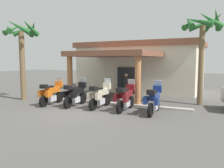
# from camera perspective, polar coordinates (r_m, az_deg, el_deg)

# --- Properties ---
(ground_plane) EXTENTS (80.00, 80.00, 0.00)m
(ground_plane) POSITION_cam_1_polar(r_m,az_deg,el_deg) (12.01, -8.21, -6.90)
(ground_plane) COLOR #514F4C
(motel_building) EXTENTS (10.72, 10.62, 4.17)m
(motel_building) POSITION_cam_1_polar(r_m,az_deg,el_deg) (20.41, 6.85, 4.46)
(motel_building) COLOR silver
(motel_building) RESTS_ON ground_plane
(motorcycle_orange) EXTENTS (0.73, 2.21, 1.61)m
(motorcycle_orange) POSITION_cam_1_polar(r_m,az_deg,el_deg) (14.20, -14.80, -2.19)
(motorcycle_orange) COLOR black
(motorcycle_orange) RESTS_ON ground_plane
(motorcycle_black) EXTENTS (0.70, 2.21, 1.61)m
(motorcycle_black) POSITION_cam_1_polar(r_m,az_deg,el_deg) (13.46, -9.11, -2.50)
(motorcycle_black) COLOR black
(motorcycle_black) RESTS_ON ground_plane
(motorcycle_cream) EXTENTS (0.72, 2.21, 1.61)m
(motorcycle_cream) POSITION_cam_1_polar(r_m,az_deg,el_deg) (12.81, -2.98, -2.86)
(motorcycle_cream) COLOR black
(motorcycle_cream) RESTS_ON ground_plane
(motorcycle_maroon) EXTENTS (0.70, 2.21, 1.61)m
(motorcycle_maroon) POSITION_cam_1_polar(r_m,az_deg,el_deg) (12.12, 3.38, -3.37)
(motorcycle_maroon) COLOR black
(motorcycle_maroon) RESTS_ON ground_plane
(motorcycle_blue) EXTENTS (0.71, 2.21, 1.61)m
(motorcycle_blue) POSITION_cam_1_polar(r_m,az_deg,el_deg) (11.58, 10.38, -3.90)
(motorcycle_blue) COLOR black
(motorcycle_blue) RESTS_ON ground_plane
(pedestrian) EXTENTS (0.32, 0.53, 1.71)m
(pedestrian) POSITION_cam_1_polar(r_m,az_deg,el_deg) (16.38, 3.50, 0.10)
(pedestrian) COLOR brown
(pedestrian) RESTS_ON ground_plane
(palm_tree_roadside) EXTENTS (2.32, 2.39, 5.28)m
(palm_tree_roadside) POSITION_cam_1_polar(r_m,az_deg,el_deg) (16.48, -21.53, 9.91)
(palm_tree_roadside) COLOR brown
(palm_tree_roadside) RESTS_ON ground_plane
(palm_tree_near_portico) EXTENTS (2.35, 2.40, 5.53)m
(palm_tree_near_portico) POSITION_cam_1_polar(r_m,az_deg,el_deg) (14.56, 21.53, 11.67)
(palm_tree_near_portico) COLOR brown
(palm_tree_near_portico) RESTS_ON ground_plane
(curb_strip) EXTENTS (9.72, 0.36, 0.12)m
(curb_strip) POSITION_cam_1_polar(r_m,az_deg,el_deg) (13.97, -0.68, -4.77)
(curb_strip) COLOR #ADA89E
(curb_strip) RESTS_ON ground_plane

